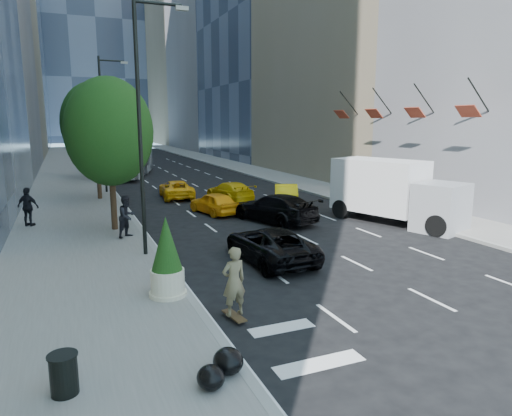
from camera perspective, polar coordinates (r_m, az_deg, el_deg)
name	(u,v)px	position (r m, az deg, el deg)	size (l,w,h in m)	color
ground	(335,266)	(17.91, 9.79, -7.20)	(160.00, 160.00, 0.00)	black
sidewalk_left	(70,182)	(44.64, -22.21, 3.05)	(6.00, 120.00, 0.15)	slate
sidewalk_right	(262,173)	(48.62, 0.80, 4.43)	(4.00, 120.00, 0.15)	slate
tower_right_far	(196,39)	(118.20, -7.50, 20.24)	(20.00, 24.00, 50.00)	#7C7155
lamp_near	(144,113)	(18.55, -13.87, 11.51)	(2.13, 0.22, 10.00)	black
lamp_far	(105,117)	(36.43, -18.40, 10.79)	(2.13, 0.22, 10.00)	black
tree_near	(109,132)	(23.41, -17.87, 9.03)	(4.20, 4.20, 7.46)	#302413
tree_mid	(95,124)	(33.38, -19.45, 9.92)	(4.50, 4.50, 7.99)	#302413
tree_far	(87,130)	(46.37, -20.40, 9.09)	(3.90, 3.90, 6.92)	#302413
traffic_signal	(91,132)	(54.40, -19.91, 8.87)	(2.48, 0.53, 5.20)	black
facade_flags	(395,110)	(31.42, 16.97, 11.63)	(1.85, 13.30, 2.05)	black
skateboarder	(234,286)	(12.84, -2.78, -9.73)	(0.72, 0.47, 1.98)	#6E6345
black_sedan_lincoln	(270,244)	(18.13, 1.77, -4.56)	(2.27, 4.91, 1.37)	black
black_sedan_mercedes	(275,208)	(25.09, 2.38, -0.01)	(2.18, 5.37, 1.56)	black
taxi_a	(214,203)	(27.47, -5.26, 0.65)	(1.56, 3.87, 1.32)	#FFA30D
taxi_b	(286,194)	(30.55, 3.75, 1.78)	(1.48, 4.24, 1.40)	yellow
taxi_c	(176,189)	(33.47, -9.93, 2.33)	(2.13, 4.61, 1.28)	#FFB30D
taxi_d	(230,191)	(31.97, -3.28, 2.11)	(1.84, 4.54, 1.32)	#E5B60C
city_bus	(131,162)	(47.30, -15.32, 5.61)	(2.52, 10.78, 3.00)	white
box_truck	(394,192)	(25.84, 16.89, 1.98)	(4.75, 7.54, 3.40)	silver
pedestrian_a	(127,216)	(22.00, -15.82, -1.02)	(0.95, 0.74, 1.96)	black
pedestrian_b	(28,207)	(26.17, -26.60, 0.13)	(1.18, 0.49, 2.01)	black
trash_can	(64,375)	(10.32, -22.89, -18.68)	(0.54, 0.54, 0.81)	black
planter_shrub	(167,258)	(14.33, -11.09, -6.19)	(1.05, 1.05, 2.52)	beige
garbage_bags	(221,367)	(10.14, -4.34, -19.25)	(1.13, 1.09, 0.56)	black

